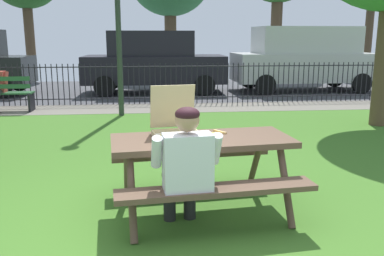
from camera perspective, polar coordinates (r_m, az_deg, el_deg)
name	(u,v)px	position (r m, az deg, el deg)	size (l,w,h in m)	color
ground	(144,175)	(5.49, -6.60, -6.46)	(28.00, 11.67, 0.02)	#3F7025
cobblestone_walkway	(147,108)	(10.48, -6.16, 2.69)	(28.00, 1.40, 0.01)	slate
street_asphalt	(148,90)	(14.18, -6.03, 5.23)	(28.00, 6.07, 0.01)	#424247
picnic_table_foreground	(202,154)	(4.20, 1.37, -3.65)	(1.95, 1.66, 0.79)	brown
pizza_box_open	(176,128)	(4.17, -2.23, 0.06)	(0.53, 0.58, 0.51)	tan
pizza_slice_on_table	(215,133)	(4.33, 3.16, -0.69)	(0.27, 0.26, 0.02)	#F4C148
adult_at_table	(186,165)	(3.66, -0.89, -5.11)	(0.63, 0.62, 1.19)	black
iron_fence_streetside	(147,83)	(11.10, -6.19, 6.12)	(23.82, 0.03, 1.08)	black
parked_car_center	(154,61)	(13.32, -5.27, 9.16)	(4.42, 1.96, 1.94)	black
parked_car_right	(304,58)	(14.22, 15.23, 9.35)	(4.66, 2.07, 2.08)	#BCBDBA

